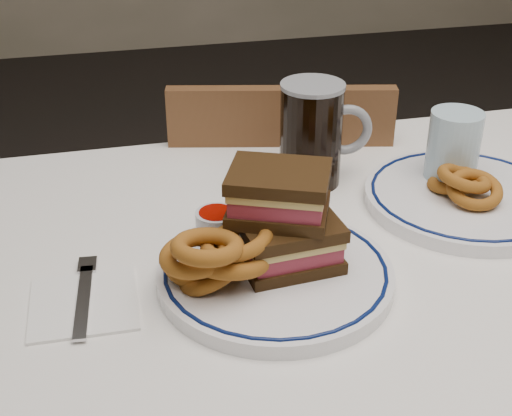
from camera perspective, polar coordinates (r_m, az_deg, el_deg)
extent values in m
cube|color=silver|center=(1.00, 13.86, -3.83)|extent=(1.26, 0.86, 0.03)
cylinder|color=#4F3019|center=(1.41, -15.35, -12.16)|extent=(0.06, 0.06, 0.71)
cube|color=silver|center=(1.38, 5.71, 2.68)|extent=(1.26, 0.01, 0.17)
cube|color=#4F3019|center=(1.59, 1.50, -3.63)|extent=(0.47, 0.47, 0.04)
cylinder|color=#4F3019|center=(1.86, 6.47, -6.19)|extent=(0.03, 0.03, 0.38)
cylinder|color=#4F3019|center=(1.60, 7.84, -13.25)|extent=(0.03, 0.03, 0.38)
cylinder|color=#4F3019|center=(1.85, -4.04, -6.28)|extent=(0.03, 0.03, 0.38)
cylinder|color=#4F3019|center=(1.59, -4.66, -13.43)|extent=(0.03, 0.03, 0.38)
cube|color=#4F3019|center=(1.31, 1.90, 0.70)|extent=(0.39, 0.12, 0.43)
cylinder|color=white|center=(0.89, 1.55, -5.39)|extent=(0.30, 0.30, 0.02)
torus|color=#091749|center=(0.89, 1.56, -4.87)|extent=(0.28, 0.28, 0.01)
cube|color=black|center=(0.89, 2.62, -3.98)|extent=(0.13, 0.10, 0.02)
cube|color=maroon|center=(0.88, 2.64, -3.01)|extent=(0.12, 0.10, 0.02)
cube|color=tan|center=(0.88, 2.67, -2.19)|extent=(0.12, 0.10, 0.01)
cube|color=black|center=(0.87, 2.69, -1.46)|extent=(0.13, 0.10, 0.02)
cube|color=black|center=(0.87, 1.81, -0.15)|extent=(0.15, 0.13, 0.02)
cube|color=maroon|center=(0.86, 1.83, 0.89)|extent=(0.14, 0.12, 0.02)
cube|color=tan|center=(0.86, 1.84, 1.77)|extent=(0.14, 0.13, 0.01)
cube|color=black|center=(0.85, 1.86, 2.54)|extent=(0.15, 0.13, 0.02)
torus|color=brown|center=(0.86, -3.59, -5.18)|extent=(0.09, 0.09, 0.07)
torus|color=brown|center=(0.87, -4.77, -4.24)|extent=(0.08, 0.08, 0.05)
torus|color=brown|center=(0.85, -1.97, -4.32)|extent=(0.10, 0.09, 0.05)
torus|color=brown|center=(0.84, -4.77, -3.69)|extent=(0.09, 0.09, 0.03)
torus|color=brown|center=(0.84, -1.56, -2.69)|extent=(0.09, 0.09, 0.05)
torus|color=brown|center=(0.81, -3.92, -3.11)|extent=(0.09, 0.09, 0.04)
cylinder|color=silver|center=(0.95, -3.19, -1.20)|extent=(0.06, 0.06, 0.03)
cylinder|color=#870A02|center=(0.95, -3.20, -0.62)|extent=(0.05, 0.05, 0.01)
cylinder|color=black|center=(1.10, 4.41, 5.83)|extent=(0.10, 0.10, 0.16)
cylinder|color=gray|center=(1.07, 4.58, 9.73)|extent=(0.10, 0.10, 0.01)
torus|color=gray|center=(1.11, 7.22, 6.21)|extent=(0.08, 0.02, 0.08)
cylinder|color=#A7C8D8|center=(1.13, 15.46, 4.42)|extent=(0.08, 0.08, 0.13)
cylinder|color=white|center=(1.11, 16.40, 0.74)|extent=(0.30, 0.30, 0.02)
torus|color=#091749|center=(1.10, 16.47, 1.19)|extent=(0.28, 0.28, 0.01)
torus|color=brown|center=(1.11, 15.64, 1.91)|extent=(0.08, 0.08, 0.04)
torus|color=brown|center=(1.07, 17.08, 1.43)|extent=(0.08, 0.08, 0.05)
torus|color=brown|center=(1.07, 16.31, 2.29)|extent=(0.08, 0.08, 0.04)
cube|color=white|center=(0.88, -13.61, -7.45)|extent=(0.13, 0.13, 0.00)
cube|color=#B8B7BC|center=(0.88, -13.64, -7.24)|extent=(0.03, 0.15, 0.00)
cube|color=#B8B7BC|center=(0.94, -13.34, -4.45)|extent=(0.03, 0.04, 0.00)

